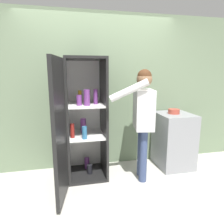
{
  "coord_description": "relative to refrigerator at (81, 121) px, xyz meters",
  "views": [
    {
      "loc": [
        -0.5,
        -2.34,
        1.61
      ],
      "look_at": [
        0.14,
        0.62,
        1.0
      ],
      "focal_mm": 32.0,
      "sensor_mm": 36.0,
      "label": 1
    }
  ],
  "objects": [
    {
      "name": "wall_back",
      "position": [
        0.34,
        0.44,
        0.37
      ],
      "size": [
        7.0,
        0.06,
        2.55
      ],
      "color": "gray",
      "rests_on": "ground_plane"
    },
    {
      "name": "counter",
      "position": [
        1.57,
        0.08,
        -0.44
      ],
      "size": [
        0.55,
        0.62,
        0.92
      ],
      "color": "gray",
      "rests_on": "ground_plane"
    },
    {
      "name": "bowl",
      "position": [
        1.54,
        0.09,
        0.06
      ],
      "size": [
        0.19,
        0.19,
        0.08
      ],
      "color": "#B24738",
      "rests_on": "counter"
    },
    {
      "name": "ground_plane",
      "position": [
        0.34,
        -0.54,
        -0.9
      ],
      "size": [
        12.0,
        12.0,
        0.0
      ],
      "primitive_type": "plane",
      "color": "beige"
    },
    {
      "name": "refrigerator",
      "position": [
        0.0,
        0.0,
        0.0
      ],
      "size": [
        0.73,
        1.2,
        1.81
      ],
      "color": "black",
      "rests_on": "ground_plane"
    },
    {
      "name": "person",
      "position": [
        0.88,
        -0.2,
        0.14
      ],
      "size": [
        0.72,
        0.59,
        1.65
      ],
      "color": "#384770",
      "rests_on": "ground_plane"
    }
  ]
}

